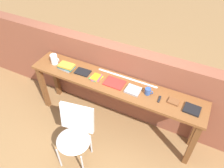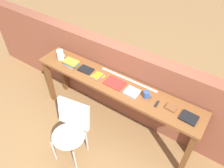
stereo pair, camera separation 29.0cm
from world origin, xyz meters
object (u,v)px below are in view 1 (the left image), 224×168
at_px(pamphlet_pile_colourful, 96,77).
at_px(leather_journal_brown, 174,102).
at_px(pitcher_white, 54,59).
at_px(book_stack_leftmost, 66,67).
at_px(chair_white_moulded, 75,133).
at_px(mug, 148,91).
at_px(multitool_folded, 159,99).
at_px(book_open_centre, 114,83).
at_px(book_repair_rightmost, 192,109).
at_px(magazine_cycling, 83,72).

xyz_separation_m(pamphlet_pile_colourful, leather_journal_brown, (1.08, 0.02, 0.00)).
height_order(pitcher_white, book_stack_leftmost, pitcher_white).
bearing_deg(chair_white_moulded, pitcher_white, 137.27).
distance_m(mug, multitool_folded, 0.17).
bearing_deg(pitcher_white, book_open_centre, -0.13).
relative_size(pitcher_white, book_open_centre, 0.68).
height_order(pamphlet_pile_colourful, book_open_centre, book_open_centre).
bearing_deg(leather_journal_brown, pitcher_white, -175.14).
relative_size(pamphlet_pile_colourful, book_repair_rightmost, 0.96).
xyz_separation_m(pitcher_white, leather_journal_brown, (1.80, 0.01, -0.07)).
bearing_deg(book_open_centre, book_repair_rightmost, 0.16).
xyz_separation_m(book_open_centre, multitool_folded, (0.63, -0.02, -0.00)).
height_order(book_stack_leftmost, magazine_cycling, book_stack_leftmost).
distance_m(pitcher_white, pamphlet_pile_colourful, 0.72).
height_order(book_open_centre, multitool_folded, same).
bearing_deg(book_repair_rightmost, chair_white_moulded, -147.57).
distance_m(book_open_centre, mug, 0.47).
height_order(pitcher_white, mug, pitcher_white).
bearing_deg(book_stack_leftmost, leather_journal_brown, 1.56).
xyz_separation_m(magazine_cycling, book_open_centre, (0.50, -0.00, -0.00)).
bearing_deg(magazine_cycling, multitool_folded, -3.71).
bearing_deg(pamphlet_pile_colourful, book_stack_leftmost, -177.82).
xyz_separation_m(chair_white_moulded, book_repair_rightmost, (1.24, 0.71, 0.37)).
height_order(chair_white_moulded, book_stack_leftmost, book_stack_leftmost).
xyz_separation_m(magazine_cycling, leather_journal_brown, (1.31, 0.01, 0.00)).
relative_size(book_open_centre, mug, 2.47).
height_order(pitcher_white, book_repair_rightmost, pitcher_white).
height_order(book_stack_leftmost, multitool_folded, book_stack_leftmost).
relative_size(mug, book_repair_rightmost, 0.57).
xyz_separation_m(pitcher_white, multitool_folded, (1.63, -0.02, -0.07)).
bearing_deg(multitool_folded, pitcher_white, 179.18).
bearing_deg(magazine_cycling, book_stack_leftmost, -175.86).
bearing_deg(mug, pitcher_white, -179.61).
height_order(magazine_cycling, book_repair_rightmost, book_repair_rightmost).
xyz_separation_m(chair_white_moulded, multitool_folded, (0.84, 0.70, 0.36)).
bearing_deg(book_stack_leftmost, mug, 1.84).
relative_size(multitool_folded, book_repair_rightmost, 0.57).
relative_size(book_stack_leftmost, book_open_centre, 0.86).
bearing_deg(book_open_centre, magazine_cycling, -179.49).
distance_m(magazine_cycling, mug, 0.97).
distance_m(chair_white_moulded, book_repair_rightmost, 1.48).
height_order(multitool_folded, leather_journal_brown, leather_journal_brown).
relative_size(leather_journal_brown, book_repair_rightmost, 0.68).
bearing_deg(pitcher_white, multitool_folded, -0.82).
bearing_deg(book_repair_rightmost, magazine_cycling, -177.85).
distance_m(chair_white_moulded, pitcher_white, 1.15).
height_order(book_stack_leftmost, leather_journal_brown, book_stack_leftmost).
height_order(pitcher_white, book_open_centre, pitcher_white).
height_order(chair_white_moulded, leather_journal_brown, leather_journal_brown).
bearing_deg(leather_journal_brown, magazine_cycling, -175.00).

